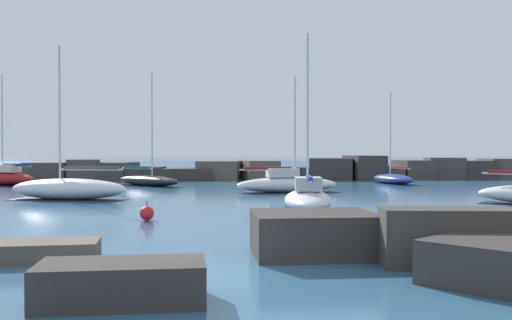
{
  "coord_description": "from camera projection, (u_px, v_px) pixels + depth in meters",
  "views": [
    {
      "loc": [
        0.29,
        -13.36,
        2.93
      ],
      "look_at": [
        2.99,
        18.5,
        2.45
      ],
      "focal_mm": 40.0,
      "sensor_mm": 36.0,
      "label": 1
    }
  ],
  "objects": [
    {
      "name": "sailboat_moored_8",
      "position": [
        287.0,
        183.0,
        40.64
      ],
      "size": [
        7.6,
        3.07,
        8.27
      ],
      "color": "white",
      "rests_on": "ground"
    },
    {
      "name": "sailboat_moored_1",
      "position": [
        308.0,
        198.0,
        28.18
      ],
      "size": [
        3.17,
        6.77,
        8.87
      ],
      "color": "white",
      "rests_on": "ground"
    },
    {
      "name": "open_sea_beyond",
      "position": [
        206.0,
        166.0,
        118.73
      ],
      "size": [
        400.0,
        116.0,
        0.01
      ],
      "color": "#235175",
      "rests_on": "ground"
    },
    {
      "name": "sailboat_moored_5",
      "position": [
        148.0,
        180.0,
        48.39
      ],
      "size": [
        6.56,
        6.68,
        9.74
      ],
      "color": "black",
      "rests_on": "ground"
    },
    {
      "name": "sailboat_moored_0",
      "position": [
        69.0,
        189.0,
        34.64
      ],
      "size": [
        7.66,
        4.0,
        9.37
      ],
      "color": "white",
      "rests_on": "ground"
    },
    {
      "name": "foreground_rocks",
      "position": [
        250.0,
        256.0,
        12.77
      ],
      "size": [
        18.62,
        9.76,
        1.49
      ],
      "color": "#383330",
      "rests_on": "ground"
    },
    {
      "name": "sailboat_moored_2",
      "position": [
        393.0,
        179.0,
        51.32
      ],
      "size": [
        3.18,
        6.25,
        8.36
      ],
      "color": "navy",
      "rests_on": "ground"
    },
    {
      "name": "ground_plane",
      "position": [
        196.0,
        277.0,
        13.33
      ],
      "size": [
        600.0,
        600.0,
        0.0
      ],
      "primitive_type": "plane",
      "color": "#336084"
    },
    {
      "name": "sailboat_moored_7",
      "position": [
        7.0,
        178.0,
        48.92
      ],
      "size": [
        6.26,
        4.79,
        9.52
      ],
      "color": "maroon",
      "rests_on": "ground"
    },
    {
      "name": "breakwater_jetty",
      "position": [
        227.0,
        171.0,
        59.12
      ],
      "size": [
        66.88,
        7.2,
        2.51
      ],
      "color": "brown",
      "rests_on": "ground"
    },
    {
      "name": "mooring_buoy_orange_near",
      "position": [
        147.0,
        213.0,
        24.19
      ],
      "size": [
        0.61,
        0.61,
        0.81
      ],
      "color": "red",
      "rests_on": "ground"
    }
  ]
}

